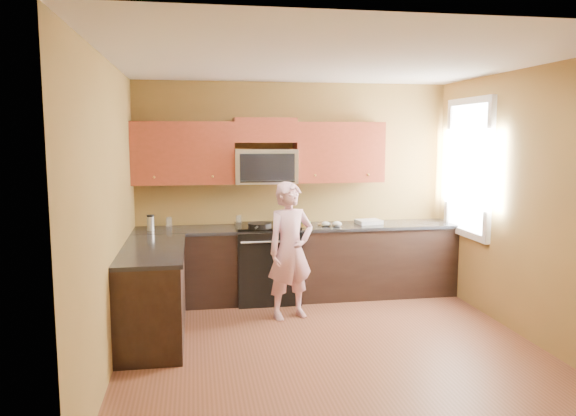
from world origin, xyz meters
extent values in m
plane|color=brown|center=(0.00, 0.00, 0.00)|extent=(4.00, 4.00, 0.00)
plane|color=white|center=(0.00, 0.00, 2.70)|extent=(4.00, 4.00, 0.00)
plane|color=brown|center=(0.00, 2.00, 1.35)|extent=(4.00, 0.00, 4.00)
plane|color=brown|center=(0.00, -2.00, 1.35)|extent=(4.00, 0.00, 4.00)
plane|color=brown|center=(-2.00, 0.00, 1.35)|extent=(0.00, 4.00, 4.00)
plane|color=brown|center=(2.00, 0.00, 1.35)|extent=(0.00, 4.00, 4.00)
cube|color=black|center=(0.00, 1.70, 0.44)|extent=(4.00, 0.60, 0.88)
cube|color=black|center=(-1.70, 0.60, 0.44)|extent=(0.60, 1.60, 0.88)
cube|color=black|center=(0.00, 1.69, 0.90)|extent=(4.00, 0.62, 0.04)
cube|color=black|center=(-1.69, 0.60, 0.90)|extent=(0.62, 1.60, 0.04)
cube|color=maroon|center=(-0.40, 1.83, 2.10)|extent=(0.76, 0.33, 0.30)
imported|color=pink|center=(-0.23, 0.98, 0.77)|extent=(0.65, 0.53, 1.53)
cube|color=#B27F47|center=(0.31, 1.66, 0.93)|extent=(0.12, 0.12, 0.01)
ellipsoid|color=silver|center=(0.33, 1.60, 0.95)|extent=(0.12, 0.13, 0.06)
ellipsoid|color=silver|center=(0.46, 1.56, 0.95)|extent=(0.13, 0.14, 0.07)
cube|color=white|center=(0.92, 1.72, 0.95)|extent=(0.33, 0.28, 0.05)
cylinder|color=silver|center=(-1.58, 1.91, 0.98)|extent=(0.09, 0.09, 0.12)
cylinder|color=silver|center=(-0.73, 1.88, 0.98)|extent=(0.07, 0.07, 0.12)
camera|label=1|loc=(-1.26, -4.96, 2.03)|focal=34.47mm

